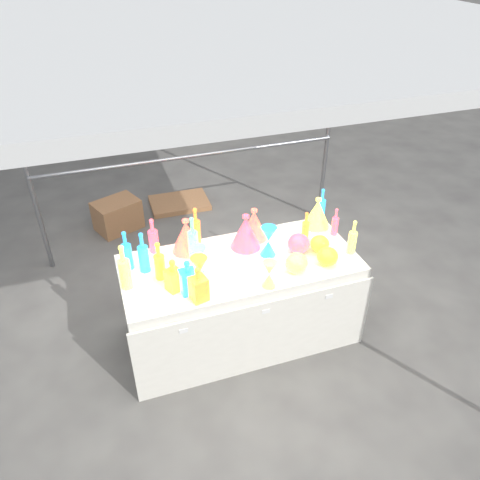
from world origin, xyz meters
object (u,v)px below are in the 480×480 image
object	(u,v)px
display_table	(240,300)
globe_0	(327,257)
decanter_0	(173,275)
lampshade_0	(186,235)
cardboard_box_closed	(118,215)

from	to	relation	value
display_table	globe_0	bearing A→B (deg)	-20.71
decanter_0	globe_0	size ratio (longest dim) A/B	1.59
globe_0	display_table	bearing A→B (deg)	159.29
decanter_0	lampshade_0	distance (m)	0.48
display_table	decanter_0	xyz separation A→B (m)	(-0.54, -0.15, 0.50)
decanter_0	lampshade_0	world-z (taller)	lampshade_0
lampshade_0	globe_0	bearing A→B (deg)	-50.44
display_table	cardboard_box_closed	distance (m)	2.17
display_table	decanter_0	distance (m)	0.75
globe_0	cardboard_box_closed	bearing A→B (deg)	121.56
lampshade_0	display_table	bearing A→B (deg)	-62.05
cardboard_box_closed	decanter_0	xyz separation A→B (m)	(0.23, -2.16, 0.70)
cardboard_box_closed	globe_0	bearing A→B (deg)	-81.16
display_table	lampshade_0	distance (m)	0.68
display_table	cardboard_box_closed	bearing A→B (deg)	110.92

